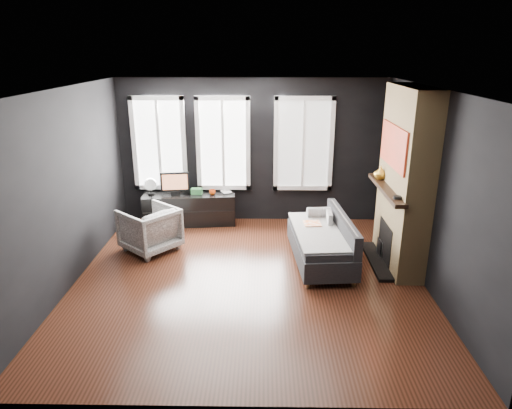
{
  "coord_description": "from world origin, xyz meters",
  "views": [
    {
      "loc": [
        0.2,
        -5.93,
        3.19
      ],
      "look_at": [
        0.1,
        0.3,
        1.05
      ],
      "focal_mm": 32.0,
      "sensor_mm": 36.0,
      "label": 1
    }
  ],
  "objects_px": {
    "armchair": "(150,227)",
    "monitor": "(175,182)",
    "sofa": "(321,239)",
    "media_console": "(190,209)",
    "mug": "(212,192)",
    "mantel_vase": "(380,173)",
    "book": "(222,187)"
  },
  "relations": [
    {
      "from": "armchair",
      "to": "monitor",
      "type": "xyz_separation_m",
      "value": [
        0.22,
        1.22,
        0.42
      ]
    },
    {
      "from": "sofa",
      "to": "armchair",
      "type": "relative_size",
      "value": 2.19
    },
    {
      "from": "sofa",
      "to": "monitor",
      "type": "xyz_separation_m",
      "value": [
        -2.55,
        1.63,
        0.45
      ]
    },
    {
      "from": "media_console",
      "to": "mug",
      "type": "xyz_separation_m",
      "value": [
        0.45,
        -0.03,
        0.35
      ]
    },
    {
      "from": "mug",
      "to": "mantel_vase",
      "type": "bearing_deg",
      "value": -22.41
    },
    {
      "from": "sofa",
      "to": "mug",
      "type": "height_order",
      "value": "sofa"
    },
    {
      "from": "armchair",
      "to": "monitor",
      "type": "height_order",
      "value": "monitor"
    },
    {
      "from": "sofa",
      "to": "mantel_vase",
      "type": "bearing_deg",
      "value": 20.75
    },
    {
      "from": "media_console",
      "to": "monitor",
      "type": "bearing_deg",
      "value": 177.44
    },
    {
      "from": "media_console",
      "to": "book",
      "type": "distance_m",
      "value": 0.75
    },
    {
      "from": "media_console",
      "to": "sofa",
      "type": "bearing_deg",
      "value": -41.32
    },
    {
      "from": "mug",
      "to": "book",
      "type": "bearing_deg",
      "value": 36.15
    },
    {
      "from": "armchair",
      "to": "mantel_vase",
      "type": "xyz_separation_m",
      "value": [
        3.71,
        0.04,
        0.93
      ]
    },
    {
      "from": "mantel_vase",
      "to": "book",
      "type": "bearing_deg",
      "value": 154.07
    },
    {
      "from": "sofa",
      "to": "mantel_vase",
      "type": "distance_m",
      "value": 1.42
    },
    {
      "from": "sofa",
      "to": "media_console",
      "type": "xyz_separation_m",
      "value": [
        -2.3,
        1.64,
        -0.09
      ]
    },
    {
      "from": "sofa",
      "to": "book",
      "type": "height_order",
      "value": "book"
    },
    {
      "from": "armchair",
      "to": "book",
      "type": "height_order",
      "value": "book"
    },
    {
      "from": "armchair",
      "to": "book",
      "type": "xyz_separation_m",
      "value": [
        1.08,
        1.32,
        0.3
      ]
    },
    {
      "from": "mantel_vase",
      "to": "media_console",
      "type": "bearing_deg",
      "value": 159.89
    },
    {
      "from": "monitor",
      "to": "armchair",
      "type": "bearing_deg",
      "value": -108.0
    },
    {
      "from": "armchair",
      "to": "media_console",
      "type": "relative_size",
      "value": 0.47
    },
    {
      "from": "monitor",
      "to": "mantel_vase",
      "type": "relative_size",
      "value": 2.52
    },
    {
      "from": "armchair",
      "to": "media_console",
      "type": "xyz_separation_m",
      "value": [
        0.46,
        1.23,
        -0.11
      ]
    },
    {
      "from": "book",
      "to": "mug",
      "type": "bearing_deg",
      "value": -143.85
    },
    {
      "from": "sofa",
      "to": "media_console",
      "type": "distance_m",
      "value": 2.83
    },
    {
      "from": "armchair",
      "to": "mug",
      "type": "relative_size",
      "value": 6.76
    },
    {
      "from": "sofa",
      "to": "mantel_vase",
      "type": "relative_size",
      "value": 8.32
    },
    {
      "from": "sofa",
      "to": "media_console",
      "type": "relative_size",
      "value": 1.04
    },
    {
      "from": "sofa",
      "to": "monitor",
      "type": "distance_m",
      "value": 3.05
    },
    {
      "from": "monitor",
      "to": "book",
      "type": "bearing_deg",
      "value": -1.03
    },
    {
      "from": "mug",
      "to": "book",
      "type": "height_order",
      "value": "book"
    }
  ]
}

